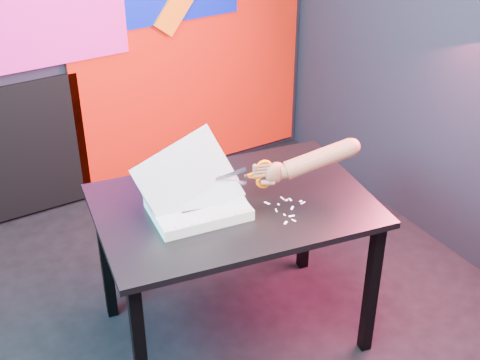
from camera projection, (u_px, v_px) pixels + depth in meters
room at (208, 75)px, 2.60m from camera, size 3.01×3.01×2.71m
backdrop at (101, 54)px, 3.91m from camera, size 2.88×0.05×2.08m
work_table at (234, 220)px, 2.97m from camera, size 1.30×0.97×0.75m
printout_stack at (198, 206)px, 2.83m from camera, size 0.47×0.34×0.37m
scissors at (260, 175)px, 2.86m from camera, size 0.24×0.09×0.14m
hand_forearm at (312, 161)px, 2.88m from camera, size 0.45×0.19×0.18m
paper_clippings at (287, 208)px, 2.88m from camera, size 0.18×0.20×0.00m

